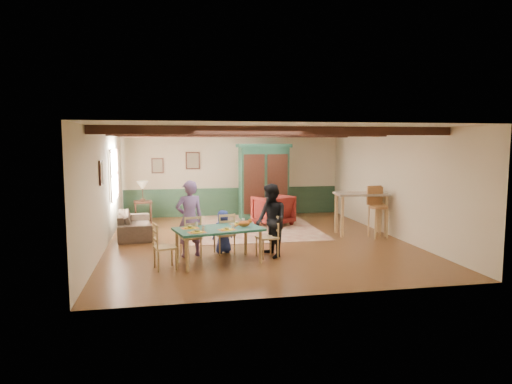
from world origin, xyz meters
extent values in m
plane|color=#542F17|center=(0.00, 0.00, 0.00)|extent=(8.00, 8.00, 0.00)
cube|color=beige|center=(0.00, 4.00, 1.35)|extent=(7.00, 0.02, 2.70)
cube|color=beige|center=(-3.50, 0.00, 1.35)|extent=(0.02, 8.00, 2.70)
cube|color=beige|center=(3.50, 0.00, 1.35)|extent=(0.02, 8.00, 2.70)
cube|color=white|center=(0.00, 0.00, 2.70)|extent=(7.00, 8.00, 0.02)
cube|color=#1F3926|center=(0.00, 3.98, 0.45)|extent=(6.95, 0.03, 0.90)
cube|color=black|center=(0.00, -2.30, 2.61)|extent=(6.95, 0.16, 0.16)
cube|color=black|center=(0.00, 0.40, 2.61)|extent=(6.95, 0.16, 0.16)
cube|color=black|center=(0.00, 3.00, 2.61)|extent=(6.95, 0.16, 0.16)
imported|color=#7C5B9D|center=(-1.67, -1.16, 0.80)|extent=(0.66, 0.51, 1.61)
imported|color=black|center=(0.00, -1.53, 0.77)|extent=(0.74, 0.86, 1.54)
imported|color=navy|center=(-0.94, -0.99, 0.47)|extent=(0.51, 0.40, 0.94)
cube|color=beige|center=(0.14, 1.86, 0.01)|extent=(3.71, 4.37, 0.01)
cube|color=#163829|center=(0.83, 3.15, 1.16)|extent=(1.66, 0.69, 2.33)
imported|color=#4E0F10|center=(0.87, 1.98, 0.44)|extent=(1.31, 1.32, 0.87)
imported|color=#3C3026|center=(-2.95, 1.25, 0.30)|extent=(0.96, 2.12, 0.60)
camera|label=1|loc=(-2.09, -10.65, 2.41)|focal=32.00mm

